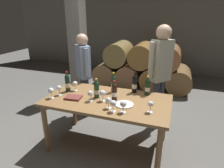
{
  "coord_description": "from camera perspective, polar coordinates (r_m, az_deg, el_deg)",
  "views": [
    {
      "loc": [
        0.84,
        -2.23,
        1.88
      ],
      "look_at": [
        0.0,
        0.2,
        0.91
      ],
      "focal_mm": 30.73,
      "sensor_mm": 36.0,
      "label": 1
    }
  ],
  "objects": [
    {
      "name": "wine_glass_5",
      "position": [
        2.82,
        -15.49,
        -1.24
      ],
      "size": [
        0.07,
        0.07,
        0.15
      ],
      "color": "white",
      "rests_on": "dining_table"
    },
    {
      "name": "wine_bottle_5",
      "position": [
        2.82,
        6.71,
        0.09
      ],
      "size": [
        0.07,
        0.07,
        0.32
      ],
      "color": "black",
      "rests_on": "dining_table"
    },
    {
      "name": "cellar_back_wall",
      "position": [
        6.51,
        12.09,
        16.0
      ],
      "size": [
        10.0,
        0.24,
        2.8
      ],
      "primitive_type": "cube",
      "color": "slate",
      "rests_on": "ground_plane"
    },
    {
      "name": "barrel_stack",
      "position": [
        5.09,
        8.92,
        5.06
      ],
      "size": [
        2.49,
        0.9,
        1.15
      ],
      "color": "brown",
      "rests_on": "ground_plane"
    },
    {
      "name": "stone_pillar",
      "position": [
        4.43,
        -10.26,
        12.81
      ],
      "size": [
        0.32,
        0.32,
        2.6
      ],
      "primitive_type": "cube",
      "color": "slate",
      "rests_on": "ground_plane"
    },
    {
      "name": "taster_seated_left",
      "position": [
        3.48,
        -8.48,
        4.43
      ],
      "size": [
        0.37,
        0.37,
        1.54
      ],
      "color": "#383842",
      "rests_on": "ground_plane"
    },
    {
      "name": "wine_bottle_0",
      "position": [
        2.65,
        -4.58,
        -1.59
      ],
      "size": [
        0.07,
        0.07,
        0.28
      ],
      "color": "#19381E",
      "rests_on": "dining_table"
    },
    {
      "name": "wine_bottle_4",
      "position": [
        2.56,
        0.68,
        -2.33
      ],
      "size": [
        0.07,
        0.07,
        0.28
      ],
      "color": "black",
      "rests_on": "dining_table"
    },
    {
      "name": "tasting_notebook",
      "position": [
        2.71,
        -11.42,
        -3.94
      ],
      "size": [
        0.24,
        0.18,
        0.03
      ],
      "primitive_type": "cube",
      "rotation": [
        0.0,
        0.0,
        0.1
      ],
      "color": "brown",
      "rests_on": "dining_table"
    },
    {
      "name": "wine_glass_7",
      "position": [
        2.54,
        -2.79,
        -2.82
      ],
      "size": [
        0.08,
        0.08,
        0.16
      ],
      "color": "white",
      "rests_on": "dining_table"
    },
    {
      "name": "dining_table",
      "position": [
        2.68,
        -1.41,
        -6.26
      ],
      "size": [
        1.7,
        0.9,
        0.76
      ],
      "color": "olive",
      "rests_on": "ground_plane"
    },
    {
      "name": "wine_glass_1",
      "position": [
        2.35,
        -0.98,
        -4.96
      ],
      "size": [
        0.07,
        0.07,
        0.15
      ],
      "color": "white",
      "rests_on": "dining_table"
    },
    {
      "name": "wine_bottle_3",
      "position": [
        2.92,
        -13.09,
        0.34
      ],
      "size": [
        0.07,
        0.07,
        0.32
      ],
      "color": "black",
      "rests_on": "dining_table"
    },
    {
      "name": "serving_plate",
      "position": [
        2.48,
        3.69,
        -6.07
      ],
      "size": [
        0.24,
        0.24,
        0.01
      ],
      "primitive_type": "cylinder",
      "color": "white",
      "rests_on": "dining_table"
    },
    {
      "name": "wine_glass_3",
      "position": [
        2.76,
        -17.68,
        -1.96
      ],
      "size": [
        0.08,
        0.08,
        0.15
      ],
      "color": "white",
      "rests_on": "dining_table"
    },
    {
      "name": "wine_glass_2",
      "position": [
        2.55,
        -6.46,
        -2.91
      ],
      "size": [
        0.08,
        0.08,
        0.15
      ],
      "color": "white",
      "rests_on": "dining_table"
    },
    {
      "name": "wine_bottle_2",
      "position": [
        2.82,
        0.5,
        0.09
      ],
      "size": [
        0.07,
        0.07,
        0.3
      ],
      "color": "#19381E",
      "rests_on": "dining_table"
    },
    {
      "name": "ground_plane",
      "position": [
        3.04,
        -1.29,
        -17.57
      ],
      "size": [
        14.0,
        14.0,
        0.0
      ],
      "primitive_type": "plane",
      "color": "#66635E"
    },
    {
      "name": "wine_glass_8",
      "position": [
        2.28,
        0.35,
        -5.87
      ],
      "size": [
        0.08,
        0.08,
        0.15
      ],
      "color": "white",
      "rests_on": "dining_table"
    },
    {
      "name": "wine_glass_6",
      "position": [
        2.26,
        3.38,
        -6.05
      ],
      "size": [
        0.08,
        0.08,
        0.15
      ],
      "color": "white",
      "rests_on": "dining_table"
    },
    {
      "name": "wine_glass_0",
      "position": [
        2.93,
        -10.96,
        0.0
      ],
      "size": [
        0.08,
        0.08,
        0.15
      ],
      "color": "white",
      "rests_on": "dining_table"
    },
    {
      "name": "wine_glass_4",
      "position": [
        2.31,
        11.4,
        -5.99
      ],
      "size": [
        0.07,
        0.07,
        0.15
      ],
      "color": "white",
      "rests_on": "dining_table"
    },
    {
      "name": "sommelier_presenting",
      "position": [
        3.11,
        14.22,
        4.38
      ],
      "size": [
        0.34,
        0.4,
        1.72
      ],
      "color": "#383842",
      "rests_on": "ground_plane"
    },
    {
      "name": "wine_bottle_1",
      "position": [
        2.77,
        10.55,
        -0.8
      ],
      "size": [
        0.07,
        0.07,
        0.28
      ],
      "color": "black",
      "rests_on": "dining_table"
    }
  ]
}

